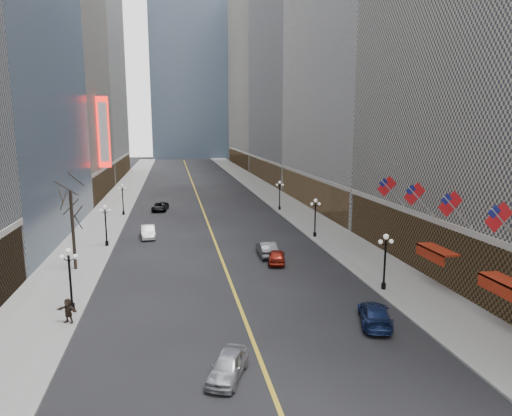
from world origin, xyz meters
name	(u,v)px	position (x,y,z in m)	size (l,w,h in m)	color
sidewalk_east	(287,205)	(14.00, 70.00, 0.07)	(6.00, 230.00, 0.15)	gray
sidewalk_west	(112,211)	(-14.00, 70.00, 0.07)	(6.00, 230.00, 0.15)	gray
lane_line	(199,199)	(0.00, 80.00, 0.01)	(0.25, 200.00, 0.02)	gold
bldg_east_c	(315,79)	(29.88, 106.00, 24.18)	(26.60, 40.60, 48.80)	gray
bldg_east_d	(276,70)	(29.90, 149.00, 31.17)	(26.60, 46.60, 62.80)	#A49D88
bldg_west_c	(22,56)	(-29.88, 87.00, 25.19)	(26.60, 30.60, 50.80)	#A49D88
bldg_west_d	(62,30)	(-29.92, 121.00, 36.17)	(26.60, 38.60, 72.80)	silver
streetlamp_east_1	(385,256)	(11.80, 30.00, 2.90)	(1.26, 0.44, 4.52)	black
streetlamp_east_2	(315,214)	(11.80, 48.00, 2.90)	(1.26, 0.44, 4.52)	black
streetlamp_east_3	(280,192)	(11.80, 66.00, 2.90)	(1.26, 0.44, 4.52)	black
streetlamp_west_1	(70,273)	(-11.80, 30.00, 2.90)	(1.26, 0.44, 4.52)	black
streetlamp_west_2	(106,221)	(-11.80, 48.00, 2.90)	(1.26, 0.44, 4.52)	black
streetlamp_west_3	(123,196)	(-11.80, 66.00, 2.90)	(1.26, 0.44, 4.52)	black
flag_2	(501,220)	(15.31, 22.00, 7.29)	(2.87, 0.12, 2.87)	#B2B2B7
flag_3	(452,206)	(15.31, 27.00, 7.29)	(2.87, 0.12, 2.87)	#B2B2B7
flag_4	(416,196)	(15.31, 32.00, 7.29)	(2.87, 0.12, 2.87)	#B2B2B7
flag_5	(388,188)	(15.31, 37.00, 7.29)	(2.87, 0.12, 2.87)	#B2B2B7
awning_b	(506,284)	(16.11, 22.00, 3.08)	(1.40, 4.00, 0.93)	maroon
awning_c	(435,251)	(16.11, 30.00, 3.08)	(1.40, 4.00, 0.93)	maroon
theatre_marquee	(104,132)	(-15.88, 80.00, 12.00)	(2.00, 0.55, 12.00)	red
tree_west_far	(71,203)	(-13.50, 40.00, 6.24)	(3.60, 3.60, 7.92)	#2D231C
car_nb_near	(228,365)	(-2.00, 19.53, 0.66)	(1.56, 3.89, 1.32)	#B5B7BE
car_nb_mid	(148,232)	(-7.58, 51.54, 0.72)	(1.53, 4.37, 1.44)	silver
car_nb_far	(160,207)	(-6.58, 69.17, 0.66)	(2.19, 4.74, 1.32)	black
car_sb_near	(375,314)	(8.39, 24.28, 0.69)	(1.93, 4.74, 1.37)	#15234F
car_sb_mid	(277,256)	(5.06, 38.85, 0.68)	(1.60, 3.97, 1.35)	maroon
car_sb_far	(267,248)	(4.65, 41.54, 0.75)	(1.59, 4.56, 1.50)	#4F5357
ped_west_far	(68,311)	(-11.60, 27.86, 0.98)	(1.54, 0.44, 1.66)	#2E221A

